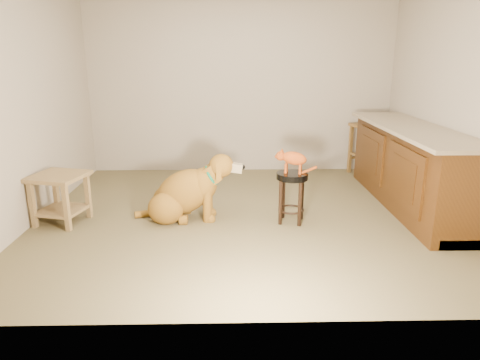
{
  "coord_description": "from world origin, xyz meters",
  "views": [
    {
      "loc": [
        -0.16,
        -4.47,
        1.71
      ],
      "look_at": [
        -0.06,
        -0.14,
        0.45
      ],
      "focal_mm": 32.0,
      "sensor_mm": 36.0,
      "label": 1
    }
  ],
  "objects_px": {
    "side_table": "(60,191)",
    "padded_stool": "(292,187)",
    "tabby_kitten": "(292,159)",
    "wood_stool": "(366,148)",
    "golden_retriever": "(186,193)"
  },
  "relations": [
    {
      "from": "tabby_kitten",
      "to": "golden_retriever",
      "type": "bearing_deg",
      "value": -171.14
    },
    {
      "from": "padded_stool",
      "to": "golden_retriever",
      "type": "bearing_deg",
      "value": 173.79
    },
    {
      "from": "padded_stool",
      "to": "tabby_kitten",
      "type": "distance_m",
      "value": 0.31
    },
    {
      "from": "padded_stool",
      "to": "wood_stool",
      "type": "bearing_deg",
      "value": 54.16
    },
    {
      "from": "wood_stool",
      "to": "tabby_kitten",
      "type": "xyz_separation_m",
      "value": [
        -1.38,
        -1.89,
        0.3
      ]
    },
    {
      "from": "padded_stool",
      "to": "side_table",
      "type": "bearing_deg",
      "value": 179.08
    },
    {
      "from": "wood_stool",
      "to": "golden_retriever",
      "type": "height_order",
      "value": "wood_stool"
    },
    {
      "from": "padded_stool",
      "to": "wood_stool",
      "type": "distance_m",
      "value": 2.34
    },
    {
      "from": "side_table",
      "to": "tabby_kitten",
      "type": "height_order",
      "value": "tabby_kitten"
    },
    {
      "from": "tabby_kitten",
      "to": "side_table",
      "type": "bearing_deg",
      "value": -165.9
    },
    {
      "from": "side_table",
      "to": "padded_stool",
      "type": "bearing_deg",
      "value": -0.92
    },
    {
      "from": "side_table",
      "to": "golden_retriever",
      "type": "bearing_deg",
      "value": 3.68
    },
    {
      "from": "golden_retriever",
      "to": "tabby_kitten",
      "type": "distance_m",
      "value": 1.2
    },
    {
      "from": "wood_stool",
      "to": "golden_retriever",
      "type": "bearing_deg",
      "value": -144.63
    },
    {
      "from": "padded_stool",
      "to": "tabby_kitten",
      "type": "bearing_deg",
      "value": 159.35
    }
  ]
}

